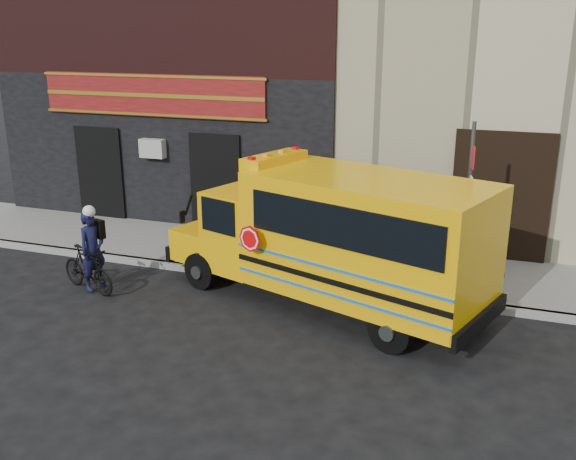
# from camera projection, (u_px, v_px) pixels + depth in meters

# --- Properties ---
(ground) EXTENTS (120.00, 120.00, 0.00)m
(ground) POSITION_uv_depth(u_px,v_px,m) (251.00, 337.00, 11.61)
(ground) COLOR black
(ground) RESTS_ON ground
(curb) EXTENTS (40.00, 0.20, 0.15)m
(curb) POSITION_uv_depth(u_px,v_px,m) (296.00, 282.00, 13.93)
(curb) COLOR gray
(curb) RESTS_ON ground
(sidewalk) EXTENTS (40.00, 3.00, 0.15)m
(sidewalk) POSITION_uv_depth(u_px,v_px,m) (316.00, 260.00, 15.28)
(sidewalk) COLOR slate
(sidewalk) RESTS_ON ground
(building) EXTENTS (20.00, 10.70, 12.00)m
(building) POSITION_uv_depth(u_px,v_px,m) (379.00, 1.00, 19.18)
(building) COLOR tan
(building) RESTS_ON sidewalk
(school_bus) EXTENTS (7.22, 4.23, 2.92)m
(school_bus) POSITION_uv_depth(u_px,v_px,m) (338.00, 236.00, 12.43)
(school_bus) COLOR black
(school_bus) RESTS_ON ground
(sign_pole) EXTENTS (0.12, 0.31, 3.64)m
(sign_pole) POSITION_uv_depth(u_px,v_px,m) (468.00, 204.00, 12.81)
(sign_pole) COLOR #3F4743
(sign_pole) RESTS_ON ground
(bicycle) EXTENTS (1.69, 0.95, 0.98)m
(bicycle) POSITION_uv_depth(u_px,v_px,m) (88.00, 269.00, 13.54)
(bicycle) COLOR black
(bicycle) RESTS_ON ground
(cyclist) EXTENTS (0.55, 0.71, 1.72)m
(cyclist) POSITION_uv_depth(u_px,v_px,m) (93.00, 252.00, 13.45)
(cyclist) COLOR black
(cyclist) RESTS_ON ground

